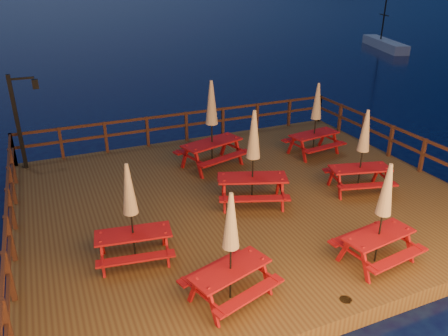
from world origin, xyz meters
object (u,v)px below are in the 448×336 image
at_px(picnic_table_1, 253,157).
at_px(picnic_table_2, 131,212).
at_px(sailboat, 384,44).
at_px(picnic_table_0, 231,246).
at_px(lamp_post, 21,113).

height_order(picnic_table_1, picnic_table_2, picnic_table_1).
distance_m(sailboat, picnic_table_0, 35.44).
relative_size(lamp_post, picnic_table_1, 1.15).
xyz_separation_m(sailboat, picnic_table_2, (-27.06, -22.49, 1.23)).
bearing_deg(picnic_table_1, sailboat, 62.32).
height_order(lamp_post, picnic_table_2, lamp_post).
relative_size(lamp_post, picnic_table_0, 1.32).
xyz_separation_m(picnic_table_1, picnic_table_2, (-3.49, -1.30, -0.17)).
bearing_deg(picnic_table_1, picnic_table_0, -102.42).
relative_size(picnic_table_0, picnic_table_1, 0.87).
bearing_deg(picnic_table_0, sailboat, 26.61).
distance_m(picnic_table_1, picnic_table_2, 3.73).
relative_size(sailboat, picnic_table_0, 4.84).
relative_size(sailboat, picnic_table_2, 4.81).
bearing_deg(lamp_post, picnic_table_1, -42.45).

